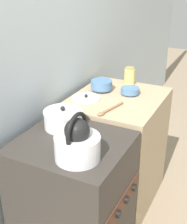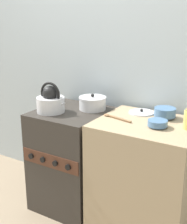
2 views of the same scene
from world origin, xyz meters
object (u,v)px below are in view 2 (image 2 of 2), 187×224
cooking_pot (93,103)px  loose_pot_lid (142,112)px  stove (72,159)px  kettle (51,101)px  enamel_bowl (165,112)px  small_ceramic_bowl (158,123)px

cooking_pot → loose_pot_lid: 0.41m
stove → cooking_pot: cooking_pot is taller
kettle → loose_pot_lid: 0.72m
enamel_bowl → stove: bearing=-166.8°
enamel_bowl → small_ceramic_bowl: (0.02, -0.22, -0.02)m
stove → cooking_pot: 0.51m
enamel_bowl → loose_pot_lid: enamel_bowl is taller
stove → cooking_pot: (0.12, 0.13, 0.48)m
kettle → loose_pot_lid: size_ratio=1.39×
cooking_pot → small_ceramic_bowl: cooking_pot is taller
small_ceramic_bowl → cooking_pot: bearing=164.3°
kettle → enamel_bowl: size_ratio=1.74×
stove → small_ceramic_bowl: bearing=-3.4°
kettle → cooking_pot: kettle is taller
stove → loose_pot_lid: (0.53, 0.20, 0.45)m
loose_pot_lid → cooking_pot: bearing=-170.7°
enamel_bowl → small_ceramic_bowl: 0.22m
small_ceramic_bowl → kettle: bearing=-176.0°
cooking_pot → small_ceramic_bowl: 0.65m
stove → cooking_pot: bearing=46.4°
stove → enamel_bowl: (0.73, 0.17, 0.49)m
stove → enamel_bowl: bearing=13.2°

